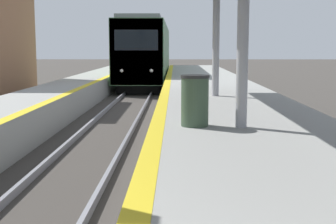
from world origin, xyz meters
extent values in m
cube|color=black|center=(0.00, 32.20, 0.28)|extent=(2.37, 17.21, 0.55)
cube|color=#477247|center=(0.00, 32.20, 2.29)|extent=(2.78, 19.13, 3.47)
cube|color=red|center=(0.00, 22.71, 2.29)|extent=(2.73, 0.16, 3.40)
cube|color=black|center=(0.00, 22.65, 2.89)|extent=(2.23, 0.06, 1.04)
cube|color=slate|center=(0.00, 32.20, 4.14)|extent=(2.37, 18.17, 0.24)
sphere|color=white|center=(-0.77, 22.65, 1.33)|extent=(0.18, 0.18, 0.18)
sphere|color=white|center=(0.77, 22.65, 1.33)|extent=(0.18, 0.18, 0.18)
cylinder|color=#99999E|center=(3.29, 7.59, 2.82)|extent=(0.22, 0.22, 3.69)
cylinder|color=#99999E|center=(3.29, 13.58, 2.82)|extent=(0.22, 0.22, 3.69)
cylinder|color=#384C38|center=(2.40, 7.74, 1.45)|extent=(0.54, 0.54, 0.95)
cylinder|color=#262626|center=(2.40, 7.74, 1.95)|extent=(0.57, 0.57, 0.06)
camera|label=1|loc=(2.02, -1.40, 2.51)|focal=50.00mm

